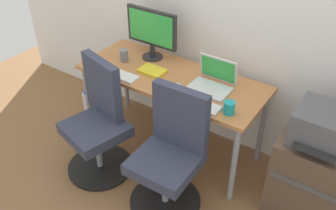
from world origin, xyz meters
TOP-DOWN VIEW (x-y plane):
  - ground_plane at (0.00, 0.00)m, footprint 5.28×5.28m
  - desk at (0.00, 0.00)m, footprint 1.54×0.62m
  - office_chair_left at (-0.35, -0.52)m, footprint 0.54×0.54m
  - office_chair_right at (0.33, -0.51)m, footprint 0.54×0.54m
  - side_cabinet at (1.20, -0.03)m, footprint 0.49×0.46m
  - printer at (1.20, -0.03)m, footprint 0.38×0.40m
  - water_bottle_on_floor at (-0.91, -0.11)m, footprint 0.09×0.09m
  - desktop_monitor at (-0.31, 0.17)m, footprint 0.48×0.18m
  - open_laptop at (0.35, 0.04)m, footprint 0.31×0.26m
  - keyboard_by_monitor at (-0.35, -0.23)m, footprint 0.34×0.12m
  - keyboard_by_laptop at (0.37, -0.23)m, footprint 0.34×0.12m
  - mouse_by_monitor at (0.13, -0.24)m, footprint 0.06×0.10m
  - mouse_by_laptop at (0.13, -0.12)m, footprint 0.06×0.10m
  - coffee_mug at (0.60, -0.19)m, footprint 0.08×0.08m
  - pen_cup at (-0.47, -0.02)m, footprint 0.07×0.07m
  - notebook at (-0.16, -0.04)m, footprint 0.21×0.15m

SIDE VIEW (x-z plane):
  - ground_plane at x=0.00m, z-range 0.00..0.00m
  - water_bottle_on_floor at x=-0.91m, z-range -0.01..0.30m
  - side_cabinet at x=1.20m, z-range 0.00..0.64m
  - office_chair_left at x=-0.35m, z-range -0.05..0.89m
  - office_chair_right at x=0.33m, z-range -0.05..0.89m
  - desk at x=0.00m, z-range 0.29..1.02m
  - keyboard_by_monitor at x=-0.35m, z-range 0.73..0.75m
  - keyboard_by_laptop at x=0.37m, z-range 0.73..0.75m
  - notebook at x=-0.16m, z-range 0.73..0.76m
  - mouse_by_monitor at x=0.13m, z-range 0.73..0.76m
  - mouse_by_laptop at x=0.13m, z-range 0.73..0.76m
  - printer at x=1.20m, z-range 0.64..0.88m
  - coffee_mug at x=0.60m, z-range 0.73..0.82m
  - pen_cup at x=-0.47m, z-range 0.73..0.83m
  - open_laptop at x=0.35m, z-range 0.67..0.90m
  - desktop_monitor at x=-0.31m, z-range 0.76..1.19m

